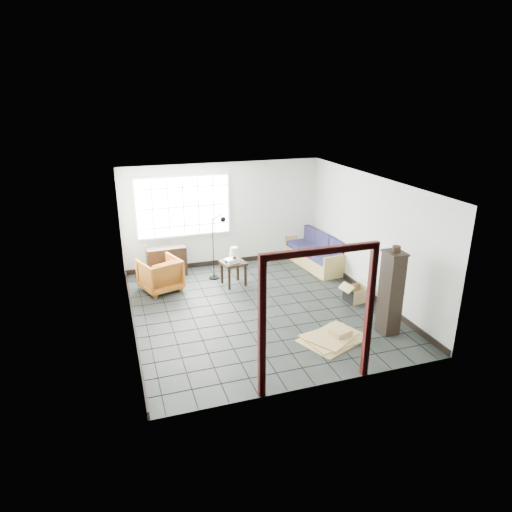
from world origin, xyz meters
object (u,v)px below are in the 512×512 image
object	(u,v)px
armchair	(160,273)
tall_shelf	(391,292)
side_table	(233,266)
futon_sofa	(317,254)

from	to	relation	value
armchair	tall_shelf	distance (m)	4.95
side_table	tall_shelf	size ratio (longest dim) A/B	0.37
armchair	side_table	size ratio (longest dim) A/B	1.40
tall_shelf	futon_sofa	bearing A→B (deg)	86.79
armchair	side_table	world-z (taller)	armchair
tall_shelf	armchair	bearing A→B (deg)	140.11
futon_sofa	tall_shelf	distance (m)	3.54
side_table	tall_shelf	distance (m)	3.69
futon_sofa	armchair	distance (m)	4.00
armchair	futon_sofa	bearing A→B (deg)	164.59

